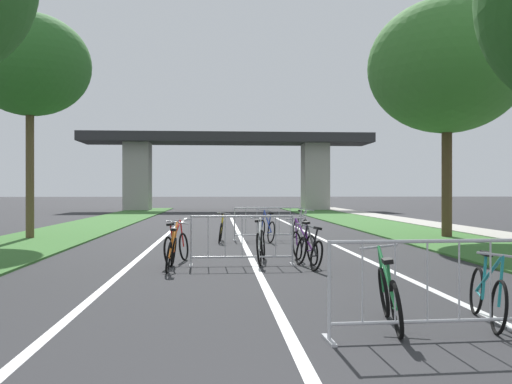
% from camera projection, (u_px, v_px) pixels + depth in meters
% --- Properties ---
extents(grass_verge_left, '(3.35, 52.61, 0.05)m').
position_uv_depth(grass_verge_left, '(82.00, 228.00, 23.01)').
color(grass_verge_left, '#386B2D').
rests_on(grass_verge_left, ground).
extents(grass_verge_right, '(3.35, 52.61, 0.05)m').
position_uv_depth(grass_verge_right, '(385.00, 227.00, 23.89)').
color(grass_verge_right, '#386B2D').
rests_on(grass_verge_right, ground).
extents(sidewalk_path_right, '(1.70, 52.61, 0.08)m').
position_uv_depth(sidewalk_path_right, '(442.00, 226.00, 24.06)').
color(sidewalk_path_right, '#ADA89E').
rests_on(sidewalk_path_right, ground).
extents(lane_stripe_center, '(0.14, 30.44, 0.01)m').
position_uv_depth(lane_stripe_center, '(243.00, 241.00, 17.16)').
color(lane_stripe_center, silver).
rests_on(lane_stripe_center, ground).
extents(lane_stripe_right_lane, '(0.14, 30.44, 0.01)m').
position_uv_depth(lane_stripe_right_lane, '(326.00, 241.00, 17.34)').
color(lane_stripe_right_lane, silver).
rests_on(lane_stripe_right_lane, ground).
extents(lane_stripe_left_lane, '(0.14, 30.44, 0.01)m').
position_uv_depth(lane_stripe_left_lane, '(158.00, 242.00, 16.98)').
color(lane_stripe_left_lane, silver).
rests_on(lane_stripe_left_lane, ground).
extents(overpass_bridge, '(23.42, 4.25, 6.21)m').
position_uv_depth(overpass_bridge, '(227.00, 154.00, 45.35)').
color(overpass_bridge, '#2D2D30').
rests_on(overpass_bridge, ground).
extents(tree_left_cypress_far, '(3.87, 3.87, 7.29)m').
position_uv_depth(tree_left_cypress_far, '(30.00, 65.00, 17.95)').
color(tree_left_cypress_far, brown).
rests_on(tree_left_cypress_far, ground).
extents(tree_right_oak_near, '(5.21, 5.21, 7.92)m').
position_uv_depth(tree_right_oak_near, '(447.00, 67.00, 18.47)').
color(tree_right_oak_near, '#4C3823').
rests_on(tree_right_oak_near, ground).
extents(crowd_barrier_nearest, '(2.21, 0.55, 1.05)m').
position_uv_depth(crowd_barrier_nearest, '(427.00, 290.00, 5.88)').
color(crowd_barrier_nearest, '#ADADB2').
rests_on(crowd_barrier_nearest, ground).
extents(crowd_barrier_second, '(2.19, 0.47, 1.05)m').
position_uv_depth(crowd_barrier_second, '(242.00, 241.00, 11.63)').
color(crowd_barrier_second, '#ADADB2').
rests_on(crowd_barrier_second, ground).
extents(crowd_barrier_third, '(2.21, 0.54, 1.05)m').
position_uv_depth(crowd_barrier_third, '(268.00, 224.00, 17.57)').
color(crowd_barrier_third, '#ADADB2').
rests_on(crowd_barrier_third, ground).
extents(bicycle_white_0, '(0.45, 1.73, 1.00)m').
position_uv_depth(bicycle_white_0, '(261.00, 245.00, 12.07)').
color(bicycle_white_0, black).
rests_on(bicycle_white_0, ground).
extents(bicycle_teal_1, '(0.54, 1.59, 0.90)m').
position_uv_depth(bicycle_teal_1, '(487.00, 294.00, 6.53)').
color(bicycle_teal_1, black).
rests_on(bicycle_teal_1, ground).
extents(bicycle_orange_2, '(0.47, 1.60, 0.96)m').
position_uv_depth(bicycle_orange_2, '(172.00, 252.00, 10.99)').
color(bicycle_orange_2, black).
rests_on(bicycle_orange_2, ground).
extents(bicycle_black_3, '(0.50, 1.58, 0.89)m').
position_uv_depth(bicycle_black_3, '(309.00, 251.00, 11.24)').
color(bicycle_black_3, black).
rests_on(bicycle_black_3, ground).
extents(bicycle_green_4, '(0.46, 1.63, 0.92)m').
position_uv_depth(bicycle_green_4, '(389.00, 297.00, 6.36)').
color(bicycle_green_4, black).
rests_on(bicycle_green_4, ground).
extents(bicycle_yellow_5, '(0.44, 1.60, 0.90)m').
position_uv_depth(bicycle_yellow_5, '(221.00, 230.00, 17.05)').
color(bicycle_yellow_5, black).
rests_on(bicycle_yellow_5, ground).
extents(bicycle_purple_6, '(0.55, 1.66, 0.97)m').
position_uv_depth(bicycle_purple_6, '(304.00, 246.00, 12.07)').
color(bicycle_purple_6, black).
rests_on(bicycle_purple_6, ground).
extents(bicycle_red_7, '(0.53, 1.66, 0.95)m').
position_uv_depth(bicycle_red_7, '(176.00, 247.00, 11.92)').
color(bicycle_red_7, black).
rests_on(bicycle_red_7, ground).
extents(bicycle_blue_8, '(0.48, 1.65, 0.99)m').
position_uv_depth(bicycle_blue_8, '(266.00, 229.00, 17.14)').
color(bicycle_blue_8, black).
rests_on(bicycle_blue_8, ground).
extents(bicycle_silver_9, '(0.55, 1.74, 1.03)m').
position_uv_depth(bicycle_silver_9, '(300.00, 227.00, 18.03)').
color(bicycle_silver_9, black).
rests_on(bicycle_silver_9, ground).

